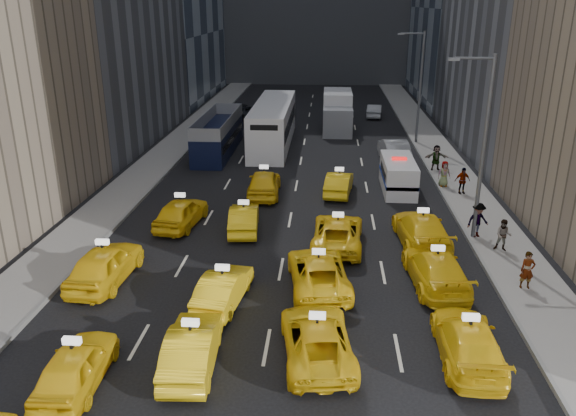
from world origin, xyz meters
name	(u,v)px	position (x,y,z in m)	size (l,w,h in m)	color
ground	(260,384)	(0.00, 0.00, 0.00)	(160.00, 160.00, 0.00)	black
sidewalk_west	(159,161)	(-10.50, 25.00, 0.07)	(3.00, 90.00, 0.15)	gray
sidewalk_east	(447,166)	(10.50, 25.00, 0.07)	(3.00, 90.00, 0.15)	gray
curb_west	(178,161)	(-9.05, 25.00, 0.09)	(0.15, 90.00, 0.18)	slate
curb_east	(426,166)	(9.05, 25.00, 0.09)	(0.15, 90.00, 0.18)	slate
streetlight_near	(482,143)	(9.18, 12.00, 4.92)	(2.15, 0.22, 9.00)	#595B60
streetlight_far	(419,84)	(9.18, 32.00, 4.92)	(2.15, 0.22, 9.00)	#595B60
taxi_4	(76,366)	(-5.63, -0.43, 0.69)	(1.63, 4.06, 1.38)	yellow
taxi_5	(192,347)	(-2.29, 0.78, 0.71)	(1.49, 4.28, 1.41)	yellow
taxi_6	(317,339)	(1.73, 1.61, 0.67)	(2.21, 4.80, 1.33)	yellow
taxi_7	(468,341)	(6.71, 1.79, 0.69)	(1.92, 4.73, 1.37)	yellow
taxi_8	(105,264)	(-7.29, 6.30, 0.81)	(1.91, 4.75, 1.62)	yellow
taxi_9	(223,288)	(-2.01, 4.88, 0.66)	(1.41, 4.04, 1.33)	yellow
taxi_10	(318,272)	(1.68, 6.48, 0.70)	(2.31, 5.00, 1.39)	yellow
taxi_11	(436,269)	(6.56, 6.96, 0.74)	(2.08, 5.12, 1.49)	yellow
taxi_12	(181,212)	(-5.67, 12.74, 0.75)	(1.78, 4.41, 1.50)	yellow
taxi_13	(244,218)	(-2.27, 12.29, 0.67)	(1.43, 4.09, 1.35)	yellow
taxi_14	(338,232)	(2.52, 10.70, 0.70)	(2.34, 5.07, 1.41)	yellow
taxi_15	(422,230)	(6.60, 11.16, 0.78)	(2.19, 5.40, 1.57)	yellow
taxi_16	(264,183)	(-1.85, 17.93, 0.80)	(1.89, 4.69, 1.60)	yellow
taxi_17	(339,183)	(2.70, 18.56, 0.68)	(1.45, 4.15, 1.37)	yellow
nypd_van	(398,175)	(6.40, 19.58, 0.96)	(2.50, 5.13, 2.12)	silver
double_decker	(218,134)	(-6.54, 27.99, 1.45)	(2.35, 10.11, 2.94)	black
city_bus	(273,124)	(-2.53, 30.87, 1.72)	(3.77, 13.60, 3.47)	silver
box_truck	(337,112)	(2.80, 36.82, 1.68)	(2.89, 7.55, 3.40)	silver
misc_car_0	(394,150)	(6.87, 26.52, 0.82)	(1.74, 5.00, 1.65)	#9A9DA1
misc_car_1	(241,112)	(-6.73, 41.20, 0.75)	(2.48, 5.38, 1.50)	black
misc_car_2	(335,107)	(2.61, 44.67, 0.75)	(2.11, 5.19, 1.51)	slate
misc_car_3	(285,105)	(-2.59, 44.79, 0.79)	(1.87, 4.65, 1.58)	black
misc_car_4	(374,111)	(6.65, 43.02, 0.67)	(1.41, 4.04, 1.33)	#929599
pedestrian_0	(527,270)	(10.16, 6.72, 0.95)	(0.58, 0.38, 1.59)	gray
pedestrian_1	(503,235)	(10.26, 10.41, 0.91)	(0.74, 0.41, 1.53)	gray
pedestrian_2	(478,220)	(9.45, 12.00, 1.03)	(1.14, 0.47, 1.76)	gray
pedestrian_3	(462,181)	(10.17, 18.74, 0.97)	(0.96, 0.44, 1.63)	gray
pedestrian_4	(444,174)	(9.34, 20.13, 0.96)	(0.80, 0.43, 1.63)	gray
pedestrian_5	(436,158)	(9.47, 23.79, 1.03)	(1.62, 0.47, 1.75)	gray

